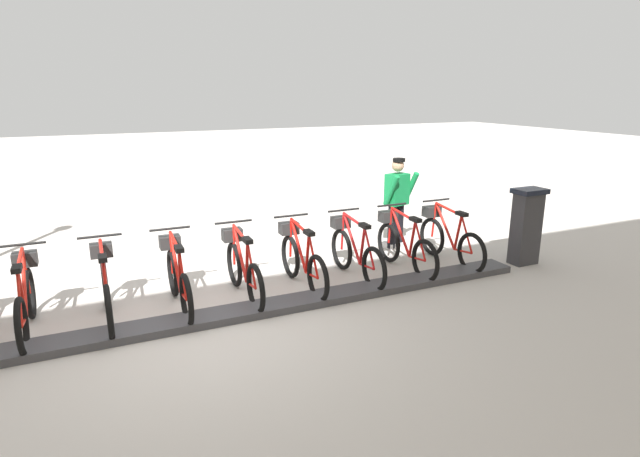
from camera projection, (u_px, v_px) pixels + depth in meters
The scene contains 12 objects.
ground_plane at pixel (205, 322), 6.54m from camera, with size 60.00×60.00×0.00m, color beige.
dock_rail_base at pixel (205, 319), 6.53m from camera, with size 0.44×9.72×0.10m, color #47474C.
payment_kiosk at pixel (526, 225), 8.58m from camera, with size 0.36×0.52×1.28m.
bike_docked_0 at pixel (448, 238), 8.69m from camera, with size 1.72×0.54×1.02m.
bike_docked_1 at pixel (404, 244), 8.33m from camera, with size 1.72×0.54×1.02m.
bike_docked_2 at pixel (355, 251), 7.97m from camera, with size 1.72×0.54×1.02m.
bike_docked_3 at pixel (301, 259), 7.61m from camera, with size 1.72×0.54×1.02m.
bike_docked_4 at pixel (243, 268), 7.25m from camera, with size 1.72×0.54×1.02m.
bike_docked_5 at pixel (178, 277), 6.90m from camera, with size 1.72×0.54×1.02m.
bike_docked_6 at pixel (106, 287), 6.54m from camera, with size 1.72×0.54×1.02m.
bike_docked_7 at pixel (26, 299), 6.18m from camera, with size 1.72×0.54×1.02m.
worker_near_rack at pixel (397, 200), 9.35m from camera, with size 0.52×0.69×1.66m.
Camera 1 is at (-6.06, 1.18, 2.87)m, focal length 29.09 mm.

